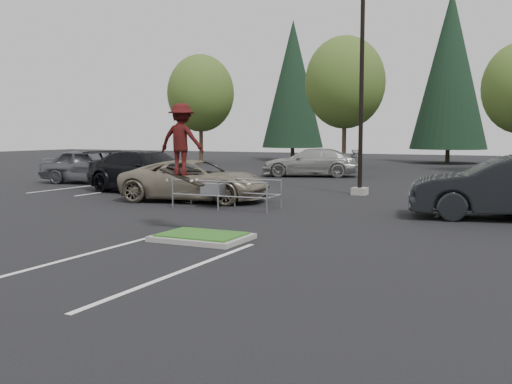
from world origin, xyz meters
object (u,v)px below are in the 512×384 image
at_px(decid_b, 345,85).
at_px(skateboarder, 181,140).
at_px(car_l_tan, 195,181).
at_px(decid_a, 201,96).
at_px(car_l_black, 147,172).
at_px(car_far_silver, 312,163).
at_px(conif_b, 450,70).
at_px(car_r_charc, 509,188).
at_px(light_pole, 361,85).
at_px(conif_a, 293,84).
at_px(cart_corral, 216,189).
at_px(car_l_grey, 90,166).

height_order(decid_b, skateboarder, decid_b).
bearing_deg(car_l_tan, skateboarder, -160.52).
bearing_deg(decid_a, car_l_black, -64.78).
relative_size(skateboarder, car_far_silver, 0.38).
relative_size(decid_a, conif_b, 0.61).
relative_size(skateboarder, car_l_black, 0.34).
relative_size(car_l_tan, car_r_charc, 0.97).
relative_size(light_pole, conif_a, 0.78).
bearing_deg(light_pole, car_l_tan, -135.00).
bearing_deg(decid_b, cart_corral, -82.61).
bearing_deg(car_l_tan, conif_a, 6.73).
distance_m(decid_b, skateboarder, 30.14).
xyz_separation_m(decid_a, cart_corral, (15.24, -24.44, -4.94)).
relative_size(car_l_grey, car_far_silver, 0.92).
bearing_deg(cart_corral, decid_b, 96.07).
bearing_deg(decid_a, decid_b, 2.39).
bearing_deg(skateboarder, decid_b, -85.45).
distance_m(car_l_black, car_l_grey, 6.13).
xyz_separation_m(car_l_black, car_r_charc, (14.50, -1.78, 0.05)).
relative_size(conif_b, car_r_charc, 2.49).
bearing_deg(car_far_silver, car_l_tan, -16.54).
height_order(conif_a, car_l_black, conif_a).
xyz_separation_m(decid_a, car_far_silver, (13.01, -9.05, -4.76)).
xyz_separation_m(cart_corral, car_l_tan, (-1.73, 1.41, 0.14)).
distance_m(conif_b, car_l_tan, 34.53).
bearing_deg(decid_a, conif_a, 68.09).
bearing_deg(skateboarder, car_far_silver, -83.93).
height_order(light_pole, decid_a, light_pole).
distance_m(light_pole, decid_a, 25.86).
xyz_separation_m(conif_a, car_r_charc, (20.50, -33.00, -6.14)).
bearing_deg(car_l_grey, conif_a, -5.76).
xyz_separation_m(conif_a, car_far_silver, (9.00, -19.02, -6.27)).
relative_size(conif_b, skateboarder, 6.69).
bearing_deg(decid_a, car_l_tan, -59.61).
relative_size(conif_a, car_l_grey, 2.49).
distance_m(decid_b, car_l_grey, 21.09).
bearing_deg(decid_a, car_l_grey, -76.32).
bearing_deg(skateboarder, decid_a, -64.63).
xyz_separation_m(skateboarder, car_far_silver, (-3.80, 19.98, -1.58)).
bearing_deg(conif_a, car_l_tan, -73.94).
bearing_deg(conif_a, skateboarder, -71.83).
bearing_deg(car_far_silver, car_l_grey, -60.47).
relative_size(conif_a, cart_corral, 3.58).
bearing_deg(decid_b, car_l_black, -95.23).
bearing_deg(car_far_silver, skateboarder, -7.82).
height_order(light_pole, car_far_silver, light_pole).
height_order(car_l_grey, car_r_charc, car_r_charc).
distance_m(skateboarder, car_r_charc, 9.87).
height_order(light_pole, decid_b, light_pole).
distance_m(decid_a, car_r_charc, 33.95).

